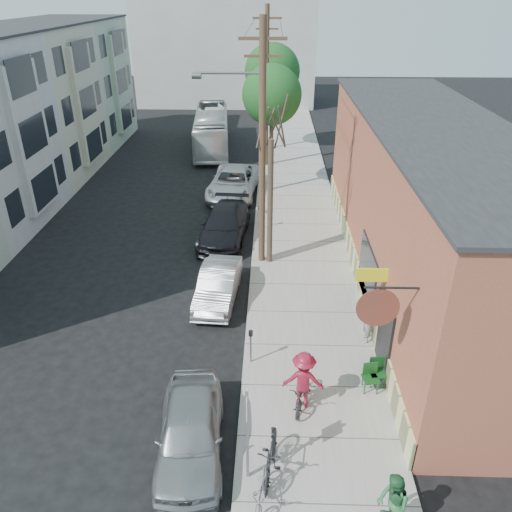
{
  "coord_description": "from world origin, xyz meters",
  "views": [
    {
      "loc": [
        2.82,
        -13.68,
        10.98
      ],
      "look_at": [
        2.27,
        3.9,
        1.5
      ],
      "focal_mm": 35.0,
      "sensor_mm": 36.0,
      "label": 1
    }
  ],
  "objects_px": {
    "parked_bike_b": "(261,492)",
    "car_3": "(233,183)",
    "tree_leafy_mid": "(272,95)",
    "parked_bike_a": "(271,456)",
    "car_2": "(225,225)",
    "utility_pole_near": "(261,145)",
    "bus": "(212,130)",
    "sign_post": "(247,428)",
    "patron_grey": "(368,322)",
    "parking_meter_near": "(251,341)",
    "cyclist": "(303,380)",
    "tree_leafy_far": "(272,72)",
    "patio_chair_a": "(377,373)",
    "patron_green": "(393,504)",
    "parking_meter_far": "(259,214)",
    "car_1": "(218,285)",
    "patio_chair_b": "(371,379)",
    "car_0": "(190,431)",
    "tree_bare": "(270,204)"
  },
  "relations": [
    {
      "from": "patio_chair_a",
      "to": "car_3",
      "type": "xyz_separation_m",
      "value": [
        -5.57,
        16.17,
        0.2
      ]
    },
    {
      "from": "car_3",
      "to": "car_1",
      "type": "bearing_deg",
      "value": -84.08
    },
    {
      "from": "tree_leafy_far",
      "to": "parked_bike_a",
      "type": "bearing_deg",
      "value": -89.75
    },
    {
      "from": "tree_bare",
      "to": "car_1",
      "type": "xyz_separation_m",
      "value": [
        -2.0,
        -2.97,
        -2.25
      ]
    },
    {
      "from": "patron_green",
      "to": "cyclist",
      "type": "bearing_deg",
      "value": -159.96
    },
    {
      "from": "sign_post",
      "to": "patron_grey",
      "type": "distance_m",
      "value": 6.85
    },
    {
      "from": "parked_bike_a",
      "to": "car_2",
      "type": "distance_m",
      "value": 13.74
    },
    {
      "from": "patron_grey",
      "to": "parked_bike_a",
      "type": "bearing_deg",
      "value": -26.99
    },
    {
      "from": "tree_leafy_mid",
      "to": "car_3",
      "type": "distance_m",
      "value": 5.42
    },
    {
      "from": "parking_meter_near",
      "to": "patron_green",
      "type": "relative_size",
      "value": 0.75
    },
    {
      "from": "tree_leafy_mid",
      "to": "parked_bike_b",
      "type": "relative_size",
      "value": 4.71
    },
    {
      "from": "utility_pole_near",
      "to": "bus",
      "type": "distance_m",
      "value": 19.03
    },
    {
      "from": "parking_meter_near",
      "to": "patio_chair_a",
      "type": "height_order",
      "value": "parking_meter_near"
    },
    {
      "from": "patio_chair_a",
      "to": "utility_pole_near",
      "type": "bearing_deg",
      "value": 108.76
    },
    {
      "from": "tree_leafy_far",
      "to": "car_2",
      "type": "height_order",
      "value": "tree_leafy_far"
    },
    {
      "from": "tree_leafy_mid",
      "to": "car_1",
      "type": "bearing_deg",
      "value": -99.44
    },
    {
      "from": "parking_meter_near",
      "to": "bus",
      "type": "distance_m",
      "value": 25.44
    },
    {
      "from": "parking_meter_far",
      "to": "tree_leafy_mid",
      "type": "xyz_separation_m",
      "value": [
        0.55,
        5.71,
        4.71
      ]
    },
    {
      "from": "parked_bike_a",
      "to": "car_2",
      "type": "xyz_separation_m",
      "value": [
        -2.34,
        13.54,
        0.02
      ]
    },
    {
      "from": "patron_grey",
      "to": "bus",
      "type": "distance_m",
      "value": 25.17
    },
    {
      "from": "cyclist",
      "to": "car_3",
      "type": "distance_m",
      "value": 17.41
    },
    {
      "from": "parking_meter_near",
      "to": "tree_leafy_mid",
      "type": "xyz_separation_m",
      "value": [
        0.55,
        15.94,
        4.71
      ]
    },
    {
      "from": "cyclist",
      "to": "parking_meter_far",
      "type": "bearing_deg",
      "value": -77.26
    },
    {
      "from": "utility_pole_near",
      "to": "patron_green",
      "type": "xyz_separation_m",
      "value": [
        3.21,
        -12.59,
        -4.44
      ]
    },
    {
      "from": "bus",
      "to": "parked_bike_b",
      "type": "bearing_deg",
      "value": -86.74
    },
    {
      "from": "parked_bike_b",
      "to": "tree_leafy_mid",
      "type": "bearing_deg",
      "value": 94.89
    },
    {
      "from": "tree_leafy_far",
      "to": "car_2",
      "type": "xyz_separation_m",
      "value": [
        -2.21,
        -15.59,
        -4.91
      ]
    },
    {
      "from": "parking_meter_near",
      "to": "car_0",
      "type": "xyz_separation_m",
      "value": [
        -1.45,
        -3.5,
        -0.26
      ]
    },
    {
      "from": "car_0",
      "to": "bus",
      "type": "bearing_deg",
      "value": 90.33
    },
    {
      "from": "parked_bike_a",
      "to": "sign_post",
      "type": "bearing_deg",
      "value": -158.96
    },
    {
      "from": "car_1",
      "to": "car_3",
      "type": "xyz_separation_m",
      "value": [
        -0.2,
        11.35,
        0.13
      ]
    },
    {
      "from": "parked_bike_a",
      "to": "patron_grey",
      "type": "bearing_deg",
      "value": 67.26
    },
    {
      "from": "parked_bike_b",
      "to": "car_3",
      "type": "xyz_separation_m",
      "value": [
        -2.11,
        20.37,
        0.24
      ]
    },
    {
      "from": "tree_leafy_mid",
      "to": "patron_green",
      "type": "height_order",
      "value": "tree_leafy_mid"
    },
    {
      "from": "patron_green",
      "to": "bus",
      "type": "xyz_separation_m",
      "value": [
        -7.37,
        30.74,
        0.46
      ]
    },
    {
      "from": "car_3",
      "to": "patron_green",
      "type": "bearing_deg",
      "value": -71.61
    },
    {
      "from": "parked_bike_b",
      "to": "car_0",
      "type": "xyz_separation_m",
      "value": [
        -1.91,
        1.62,
        0.17
      ]
    },
    {
      "from": "parking_meter_near",
      "to": "cyclist",
      "type": "bearing_deg",
      "value": -49.4
    },
    {
      "from": "patron_grey",
      "to": "car_0",
      "type": "bearing_deg",
      "value": -44.78
    },
    {
      "from": "patron_grey",
      "to": "tree_leafy_mid",
      "type": "bearing_deg",
      "value": -163.05
    },
    {
      "from": "patio_chair_a",
      "to": "tree_leafy_far",
      "type": "bearing_deg",
      "value": 90.62
    },
    {
      "from": "parking_meter_far",
      "to": "patio_chair_a",
      "type": "relative_size",
      "value": 1.41
    },
    {
      "from": "car_1",
      "to": "tree_leafy_far",
      "type": "bearing_deg",
      "value": 88.61
    },
    {
      "from": "car_1",
      "to": "bus",
      "type": "distance_m",
      "value": 21.38
    },
    {
      "from": "patron_green",
      "to": "car_0",
      "type": "bearing_deg",
      "value": -118.91
    },
    {
      "from": "tree_leafy_mid",
      "to": "car_3",
      "type": "height_order",
      "value": "tree_leafy_mid"
    },
    {
      "from": "cyclist",
      "to": "parked_bike_b",
      "type": "height_order",
      "value": "cyclist"
    },
    {
      "from": "patron_grey",
      "to": "car_3",
      "type": "height_order",
      "value": "patron_grey"
    },
    {
      "from": "tree_bare",
      "to": "parked_bike_b",
      "type": "distance_m",
      "value": 12.22
    },
    {
      "from": "patio_chair_b",
      "to": "parked_bike_a",
      "type": "bearing_deg",
      "value": -144.88
    }
  ]
}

